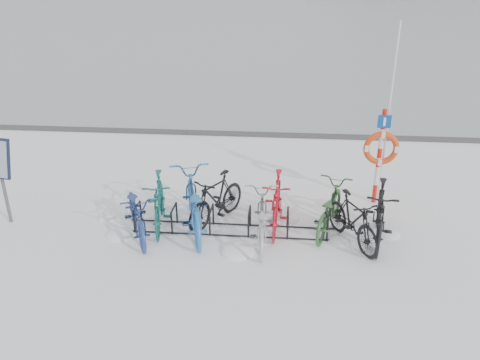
% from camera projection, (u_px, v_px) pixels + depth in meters
% --- Properties ---
extents(ground, '(900.00, 900.00, 0.00)m').
position_uv_depth(ground, '(230.00, 231.00, 8.93)').
color(ground, white).
rests_on(ground, ground).
extents(quay_edge, '(400.00, 0.25, 0.10)m').
position_uv_depth(quay_edge, '(252.00, 134.00, 14.30)').
color(quay_edge, '#3F3F42').
rests_on(quay_edge, ground).
extents(bike_rack, '(4.00, 0.48, 0.46)m').
position_uv_depth(bike_rack, '(230.00, 222.00, 8.86)').
color(bike_rack, black).
rests_on(bike_rack, ground).
extents(lifebuoy_station, '(0.72, 0.22, 3.72)m').
position_uv_depth(lifebuoy_station, '(381.00, 148.00, 9.53)').
color(lifebuoy_station, red).
rests_on(lifebuoy_station, ground).
extents(bike_0, '(1.35, 1.93, 0.96)m').
position_uv_depth(bike_0, '(137.00, 211.00, 8.64)').
color(bike_0, navy).
rests_on(bike_0, ground).
extents(bike_1, '(0.80, 1.82, 1.06)m').
position_uv_depth(bike_1, '(159.00, 200.00, 8.95)').
color(bike_1, '#135851').
rests_on(bike_1, ground).
extents(bike_2, '(1.33, 2.32, 1.15)m').
position_uv_depth(bike_2, '(193.00, 202.00, 8.78)').
color(bike_2, '#2D6FB8').
rests_on(bike_2, ground).
extents(bike_3, '(1.26, 1.70, 1.02)m').
position_uv_depth(bike_3, '(216.00, 197.00, 9.11)').
color(bike_3, black).
rests_on(bike_3, ground).
extents(bike_4, '(0.72, 1.83, 0.95)m').
position_uv_depth(bike_4, '(261.00, 218.00, 8.41)').
color(bike_4, '#A9ADB1').
rests_on(bike_4, ground).
extents(bike_5, '(0.59, 1.82, 1.08)m').
position_uv_depth(bike_5, '(277.00, 200.00, 8.91)').
color(bike_5, '#B61525').
rests_on(bike_5, ground).
extents(bike_6, '(1.14, 1.89, 0.94)m').
position_uv_depth(bike_6, '(329.00, 206.00, 8.83)').
color(bike_6, '#2D572D').
rests_on(bike_6, ground).
extents(bike_7, '(1.10, 1.64, 0.96)m').
position_uv_depth(bike_7, '(353.00, 218.00, 8.36)').
color(bike_7, black).
rests_on(bike_7, ground).
extents(bike_8, '(0.85, 1.92, 1.12)m').
position_uv_depth(bike_8, '(380.00, 212.00, 8.42)').
color(bike_8, black).
rests_on(bike_8, ground).
extents(snow_drifts, '(5.90, 1.98, 0.22)m').
position_uv_depth(snow_drifts, '(234.00, 233.00, 8.83)').
color(snow_drifts, white).
rests_on(snow_drifts, ground).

